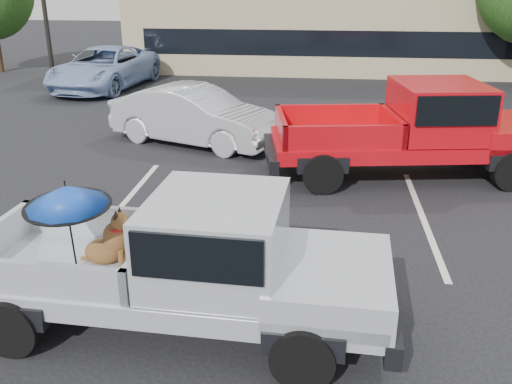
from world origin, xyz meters
TOP-DOWN VIEW (x-y plane):
  - ground at (0.00, 0.00)m, footprint 90.00×90.00m
  - stripe_left at (-3.00, 2.00)m, footprint 0.12×5.00m
  - stripe_right at (3.00, 2.00)m, footprint 0.12×5.00m
  - silver_pickup at (-0.54, -2.02)m, footprint 5.78×2.34m
  - red_pickup at (3.39, 4.57)m, footprint 6.78×3.23m
  - silver_sedan at (-2.44, 6.50)m, footprint 5.01×3.26m
  - blue_suv at (-7.70, 13.77)m, footprint 3.40×6.11m

SIDE VIEW (x-z plane):
  - ground at x=0.00m, z-range 0.00..0.00m
  - stripe_left at x=-3.00m, z-range 0.00..0.01m
  - stripe_right at x=3.00m, z-range 0.00..0.01m
  - silver_sedan at x=-2.44m, z-range 0.00..1.56m
  - blue_suv at x=-7.70m, z-range 0.00..1.61m
  - silver_pickup at x=-0.54m, z-range 0.02..2.08m
  - red_pickup at x=3.39m, z-range 0.10..2.25m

